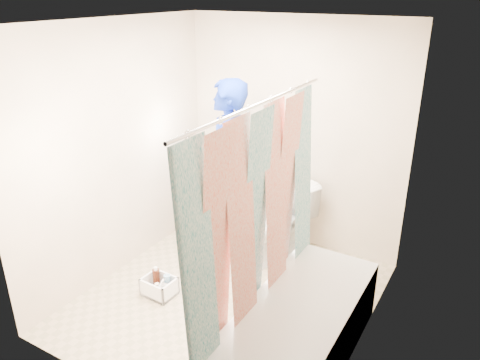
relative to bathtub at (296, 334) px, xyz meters
The scene contains 14 objects.
floor 0.99m from the bathtub, 153.43° to the left, with size 2.60×2.60×0.00m, color tan.
ceiling 2.33m from the bathtub, 153.43° to the left, with size 2.40×2.60×0.02m, color silver.
wall_back 2.14m from the bathtub, 116.23° to the left, with size 2.40×0.02×2.40m, color beige.
wall_front 1.54m from the bathtub, 134.17° to the right, with size 2.40×0.02×2.40m, color beige.
wall_left 2.29m from the bathtub, 168.29° to the left, with size 0.02×2.60×2.40m, color beige.
wall_right 1.08m from the bathtub, 50.53° to the left, with size 0.02×2.60×2.40m, color beige.
bathtub is the anchor object (origin of this frame).
curtain_rod 1.71m from the bathtub, behind, with size 0.02×0.02×1.90m, color silver.
shower_curtain 0.82m from the bathtub, behind, with size 0.06×1.75×1.80m, color white.
toilet 1.51m from the bathtub, 121.77° to the left, with size 0.45×0.79×0.81m, color silver.
tank_lid 1.45m from the bathtub, 126.05° to the left, with size 0.49×0.21×0.04m, color white.
tank_internals 1.75m from the bathtub, 116.50° to the left, with size 0.18×0.11×0.26m.
plumber 1.85m from the bathtub, 138.94° to the left, with size 0.67×0.44×1.84m, color #0F2F9D.
cleaning_caddy 1.43m from the bathtub, behind, with size 0.30×0.24×0.22m.
Camera 1 is at (1.88, -3.00, 2.63)m, focal length 35.00 mm.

